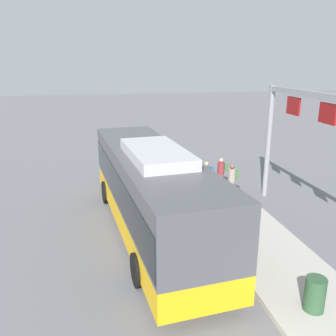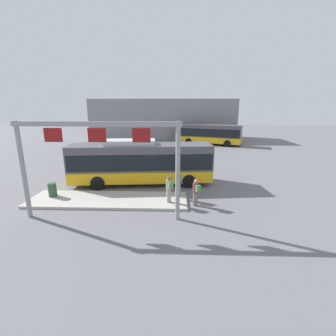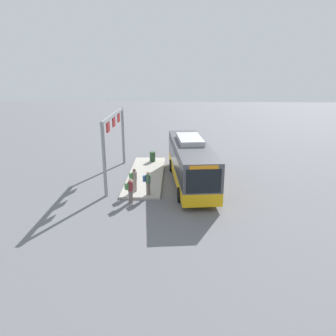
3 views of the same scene
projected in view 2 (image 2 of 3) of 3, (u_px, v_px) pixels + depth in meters
name	position (u px, v px, depth m)	size (l,w,h in m)	color
ground_plane	(142.00, 184.00, 18.64)	(120.00, 120.00, 0.00)	slate
platform_curb	(109.00, 200.00, 15.21)	(10.00, 2.80, 0.16)	#B2ADA3
bus_main	(141.00, 161.00, 18.19)	(10.87, 3.55, 3.46)	#EAAD14
bus_background_left	(208.00, 133.00, 37.26)	(10.26, 5.84, 3.10)	#EAAD14
person_boarding	(196.00, 192.00, 14.31)	(0.54, 0.61, 1.67)	slate
person_waiting_near	(169.00, 189.00, 14.39)	(0.52, 0.60, 1.67)	gray
person_waiting_mid	(179.00, 183.00, 15.34)	(0.35, 0.53, 1.67)	slate
platform_sign_gantry	(98.00, 151.00, 11.99)	(8.47, 0.24, 5.20)	gray
station_building	(163.00, 119.00, 44.05)	(25.47, 8.00, 7.08)	gray
trash_bin	(52.00, 190.00, 15.47)	(0.52, 0.52, 0.90)	#2D5133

